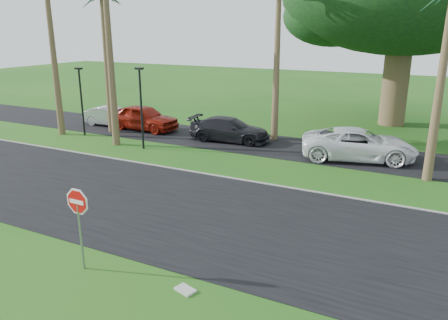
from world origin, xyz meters
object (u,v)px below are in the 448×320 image
object	(u,v)px
car_silver	(111,116)
car_minivan	(359,145)
car_dark	(229,130)
car_red	(144,118)
stop_sign_near	(78,212)

from	to	relation	value
car_silver	car_minivan	bearing A→B (deg)	-94.59
car_dark	car_minivan	distance (m)	7.84
car_silver	car_red	xyz separation A→B (m)	(2.85, -0.00, 0.17)
stop_sign_near	car_minivan	xyz separation A→B (m)	(5.02, 14.89, -0.95)
stop_sign_near	car_silver	bearing A→B (deg)	128.42
car_silver	car_red	bearing A→B (deg)	-92.72
stop_sign_near	car_red	world-z (taller)	stop_sign_near
stop_sign_near	car_dark	size ratio (longest dim) A/B	0.52
car_silver	car_dark	bearing A→B (deg)	-93.50
car_dark	car_silver	bearing A→B (deg)	83.56
car_dark	car_minivan	world-z (taller)	car_minivan
car_red	car_dark	xyz separation A→B (m)	(6.60, -0.14, -0.12)
car_minivan	car_red	bearing A→B (deg)	73.30
stop_sign_near	car_minivan	distance (m)	15.74
car_silver	car_dark	world-z (taller)	car_dark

